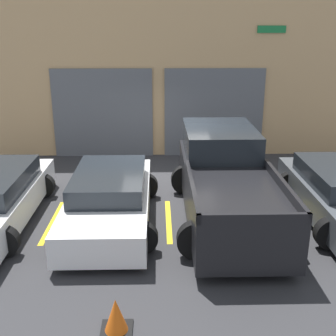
% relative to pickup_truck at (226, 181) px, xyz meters
% --- Properties ---
extents(ground_plane, '(28.00, 28.00, 0.00)m').
position_rel_pickup_truck_xyz_m(ground_plane, '(-1.32, 1.83, -0.86)').
color(ground_plane, '#2D2D30').
extents(shophouse_building, '(12.25, 0.68, 5.29)m').
position_rel_pickup_truck_xyz_m(shophouse_building, '(-1.33, 5.12, 1.74)').
color(shophouse_building, tan).
rests_on(shophouse_building, ground).
extents(pickup_truck, '(2.42, 5.24, 1.83)m').
position_rel_pickup_truck_xyz_m(pickup_truck, '(0.00, 0.00, 0.00)').
color(pickup_truck, black).
rests_on(pickup_truck, ground).
extents(sedan_white, '(2.16, 4.46, 1.16)m').
position_rel_pickup_truck_xyz_m(sedan_white, '(-2.64, -0.25, -0.30)').
color(sedan_white, white).
rests_on(sedan_white, ground).
extents(parking_stripe_left, '(0.12, 2.20, 0.01)m').
position_rel_pickup_truck_xyz_m(parking_stripe_left, '(-3.96, -0.28, -0.85)').
color(parking_stripe_left, gold).
rests_on(parking_stripe_left, ground).
extents(parking_stripe_centre, '(0.12, 2.20, 0.01)m').
position_rel_pickup_truck_xyz_m(parking_stripe_centre, '(-1.32, -0.28, -0.85)').
color(parking_stripe_centre, gold).
rests_on(parking_stripe_centre, ground).
extents(parking_stripe_right, '(0.12, 2.20, 0.01)m').
position_rel_pickup_truck_xyz_m(parking_stripe_right, '(1.32, -0.28, -0.85)').
color(parking_stripe_right, gold).
rests_on(parking_stripe_right, ground).
extents(traffic_cone, '(0.47, 0.47, 0.55)m').
position_rel_pickup_truck_xyz_m(traffic_cone, '(-2.18, -3.93, -0.60)').
color(traffic_cone, black).
rests_on(traffic_cone, ground).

